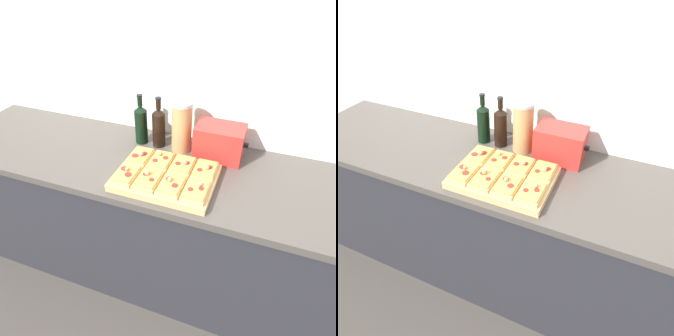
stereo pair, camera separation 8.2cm
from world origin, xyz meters
TOP-DOWN VIEW (x-y plane):
  - ground_plane at (0.00, 0.00)m, footprint 12.00×12.00m
  - wall_back at (0.00, 0.67)m, footprint 6.00×0.06m
  - kitchen_counter at (0.00, 0.32)m, footprint 2.63×0.67m
  - cutting_board at (0.05, 0.20)m, footprint 0.48×0.35m
  - pizza_slice_back_left at (-0.13, 0.28)m, footprint 0.11×0.16m
  - pizza_slice_back_midleft at (-0.01, 0.28)m, footprint 0.11×0.16m
  - pizza_slice_back_midright at (0.11, 0.28)m, footprint 0.11×0.16m
  - pizza_slice_back_right at (0.22, 0.28)m, footprint 0.11×0.16m
  - pizza_slice_front_left at (-0.13, 0.11)m, footprint 0.11×0.16m
  - pizza_slice_front_midleft at (-0.01, 0.11)m, footprint 0.11×0.16m
  - pizza_slice_front_midright at (0.11, 0.11)m, footprint 0.11×0.16m
  - pizza_slice_front_right at (0.22, 0.11)m, footprint 0.11×0.16m
  - olive_oil_bottle at (-0.21, 0.49)m, footprint 0.07×0.07m
  - wine_bottle at (-0.10, 0.49)m, footprint 0.07×0.07m
  - grain_jar_tall at (0.03, 0.49)m, footprint 0.11×0.11m
  - toaster_oven at (0.24, 0.49)m, footprint 0.28×0.17m

SIDE VIEW (x-z plane):
  - ground_plane at x=0.00m, z-range 0.00..0.00m
  - kitchen_counter at x=0.00m, z-range 0.00..0.92m
  - cutting_board at x=0.05m, z-range 0.92..0.96m
  - pizza_slice_front_right at x=0.22m, z-range 0.94..0.99m
  - pizza_slice_back_midleft at x=-0.01m, z-range 0.94..0.99m
  - pizza_slice_front_left at x=-0.13m, z-range 0.95..0.99m
  - pizza_slice_front_midright at x=0.11m, z-range 0.94..1.00m
  - pizza_slice_back_right at x=0.22m, z-range 0.94..1.00m
  - pizza_slice_back_midright at x=0.11m, z-range 0.94..1.00m
  - pizza_slice_front_midleft at x=-0.01m, z-range 0.94..1.00m
  - pizza_slice_back_left at x=-0.13m, z-range 0.94..1.00m
  - toaster_oven at x=0.24m, z-range 0.92..1.10m
  - olive_oil_bottle at x=-0.21m, z-range 0.89..1.19m
  - wine_bottle at x=-0.10m, z-range 0.89..1.19m
  - grain_jar_tall at x=0.03m, z-range 0.92..1.21m
  - wall_back at x=0.00m, z-range 0.00..2.50m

